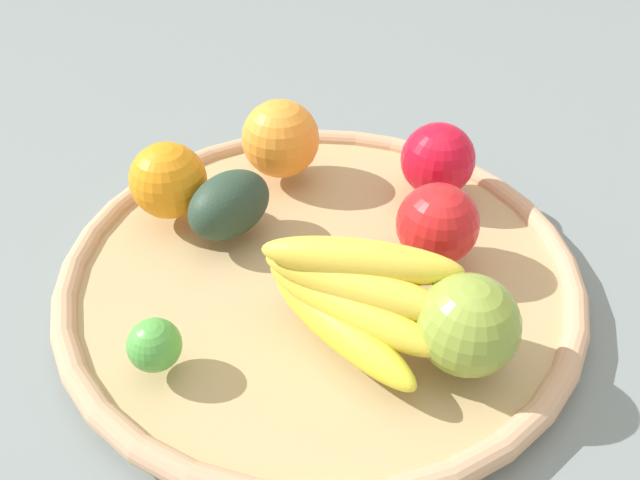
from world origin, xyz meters
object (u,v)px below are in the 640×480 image
at_px(apple_0, 438,160).
at_px(orange_0, 168,181).
at_px(lime_0, 154,345).
at_px(banana_bunch, 352,295).
at_px(avocado, 229,205).
at_px(apple_2, 468,325).
at_px(orange_1, 281,139).
at_px(apple_1, 437,224).

distance_m(apple_0, orange_0, 0.26).
bearing_deg(lime_0, banana_bunch, -111.33).
bearing_deg(lime_0, orange_0, -27.34).
relative_size(avocado, orange_0, 1.18).
xyz_separation_m(apple_0, orange_0, (0.12, 0.24, -0.00)).
height_order(lime_0, orange_0, orange_0).
distance_m(apple_2, apple_0, 0.22).
relative_size(orange_1, orange_0, 1.10).
xyz_separation_m(apple_0, banana_bunch, (-0.11, 0.18, 0.00)).
bearing_deg(orange_1, avocado, 122.50).
xyz_separation_m(apple_2, orange_0, (0.29, 0.10, -0.00)).
relative_size(apple_1, banana_bunch, 0.46).
xyz_separation_m(avocado, apple_1, (-0.14, -0.13, 0.01)).
bearing_deg(banana_bunch, orange_1, -18.07).
bearing_deg(orange_0, apple_0, -116.19).
relative_size(orange_1, banana_bunch, 0.51).
height_order(apple_2, apple_0, apple_2).
bearing_deg(apple_0, apple_1, 137.68).
distance_m(orange_0, banana_bunch, 0.23).
distance_m(apple_2, apple_1, 0.12).
xyz_separation_m(apple_2, apple_0, (0.18, -0.13, -0.00)).
bearing_deg(apple_2, banana_bunch, 36.51).
bearing_deg(banana_bunch, orange_0, 13.10).
relative_size(apple_0, avocado, 0.85).
bearing_deg(orange_0, apple_1, -139.03).
xyz_separation_m(apple_0, avocado, (0.06, 0.20, -0.01)).
xyz_separation_m(apple_2, orange_1, (0.29, -0.02, 0.00)).
distance_m(lime_0, orange_0, 0.19).
bearing_deg(apple_0, orange_0, 63.81).
distance_m(avocado, apple_1, 0.19).
height_order(apple_0, apple_1, apple_0).
height_order(avocado, apple_1, apple_1).
relative_size(lime_0, apple_1, 0.56).
bearing_deg(apple_1, apple_2, 148.17).
bearing_deg(orange_0, lime_0, 152.66).
relative_size(apple_2, avocado, 0.88).
xyz_separation_m(lime_0, avocado, (0.11, -0.12, 0.01)).
bearing_deg(apple_0, banana_bunch, 120.15).
height_order(apple_0, orange_1, orange_1).
height_order(lime_0, orange_1, orange_1).
distance_m(apple_2, orange_0, 0.31).
xyz_separation_m(orange_0, apple_1, (-0.19, -0.17, -0.00)).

